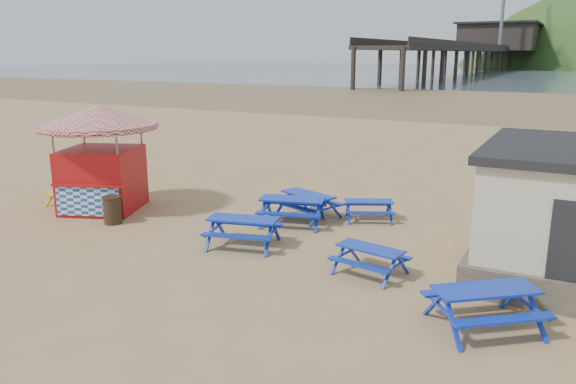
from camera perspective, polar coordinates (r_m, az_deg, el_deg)
The scene contains 13 objects.
ground at distance 17.13m, azimuth -5.08°, elevation -3.98°, with size 400.00×400.00×0.00m, color tan.
wet_sand at distance 69.43m, azimuth 20.55°, elevation 8.73°, with size 400.00×400.00×0.00m, color olive.
sea at distance 183.95m, azimuth 25.45°, elevation 10.99°, with size 400.00×400.00×0.00m, color #465764.
picnic_table_blue_a at distance 18.42m, azimuth 2.05°, elevation -1.36°, with size 2.28×2.05×0.79m.
picnic_table_blue_b at distance 17.65m, azimuth 0.43°, elevation -1.95°, with size 2.36×2.09×0.84m.
picnic_table_blue_c at distance 18.29m, azimuth 8.20°, elevation -1.84°, with size 1.92×1.78×0.64m.
picnic_table_blue_d at distance 15.72m, azimuth -4.57°, elevation -4.06°, with size 2.25×1.98×0.81m.
picnic_table_blue_e at distance 13.89m, azimuth 8.33°, elevation -6.92°, with size 1.84×1.58×0.68m.
picnic_table_blue_f at distance 11.80m, azimuth 19.33°, elevation -11.07°, with size 2.56×2.50×0.84m.
picnic_table_yellow at distance 21.09m, azimuth -20.57°, elevation -0.24°, with size 2.16×1.84×0.82m.
ice_cream_kiosk at distance 19.95m, azimuth -18.60°, elevation 4.62°, with size 5.23×5.23×3.61m.
litter_bin at distance 18.54m, azimuth -17.41°, elevation -1.73°, with size 0.60×0.60×0.88m.
pier at distance 193.77m, azimuth 20.32°, elevation 13.17°, with size 24.00×220.00×39.29m.
Camera 1 is at (8.89, -13.66, 5.25)m, focal length 35.00 mm.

